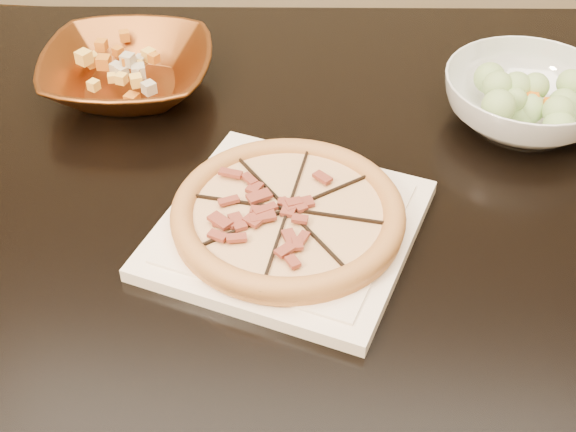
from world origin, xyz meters
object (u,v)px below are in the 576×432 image
at_px(pizza, 288,214).
at_px(salad_bowl, 526,100).
at_px(bronze_bowl, 128,72).
at_px(plate, 288,228).
at_px(dining_table, 245,219).

distance_m(pizza, salad_bowl, 0.42).
bearing_deg(bronze_bowl, pizza, -48.12).
bearing_deg(plate, dining_table, 119.40).
relative_size(dining_table, bronze_bowl, 5.89).
relative_size(bronze_bowl, salad_bowl, 1.08).
bearing_deg(pizza, salad_bowl, 40.92).
height_order(plate, bronze_bowl, bronze_bowl).
bearing_deg(bronze_bowl, salad_bowl, -2.81).
bearing_deg(salad_bowl, pizza, -139.08).
xyz_separation_m(dining_table, salad_bowl, (0.39, 0.14, 0.13)).
bearing_deg(dining_table, salad_bowl, 20.08).
height_order(bronze_bowl, salad_bowl, salad_bowl).
relative_size(pizza, bronze_bowl, 1.11).
bearing_deg(dining_table, plate, -60.60).
bearing_deg(plate, salad_bowl, 40.92).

